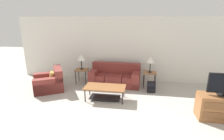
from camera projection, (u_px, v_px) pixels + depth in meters
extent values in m
cube|color=silver|center=(123.00, 49.00, 7.16)|extent=(8.93, 0.06, 2.60)
cube|color=maroon|center=(115.00, 82.00, 6.89)|extent=(1.97, 0.97, 0.22)
cube|color=maroon|center=(99.00, 76.00, 6.94)|extent=(0.66, 0.82, 0.20)
cube|color=maroon|center=(115.00, 77.00, 6.81)|extent=(0.66, 0.82, 0.20)
cube|color=maroon|center=(131.00, 78.00, 6.69)|extent=(0.66, 0.82, 0.20)
cube|color=maroon|center=(116.00, 67.00, 7.04)|extent=(1.94, 0.34, 0.40)
cube|color=maroon|center=(95.00, 76.00, 7.00)|extent=(0.32, 0.90, 0.58)
cube|color=maroon|center=(136.00, 79.00, 6.68)|extent=(0.32, 0.90, 0.58)
cube|color=maroon|center=(49.00, 85.00, 6.36)|extent=(1.34, 1.34, 0.40)
cube|color=maroon|center=(58.00, 73.00, 6.37)|extent=(0.71, 0.98, 0.40)
cube|color=maroon|center=(48.00, 79.00, 6.66)|extent=(0.99, 0.71, 0.56)
cube|color=maroon|center=(49.00, 86.00, 6.02)|extent=(0.99, 0.71, 0.56)
cube|color=tan|center=(51.00, 76.00, 6.32)|extent=(0.33, 0.39, 0.36)
cube|color=#935B33|center=(105.00, 87.00, 5.54)|extent=(1.29, 0.64, 0.04)
cylinder|color=black|center=(85.00, 96.00, 5.44)|extent=(0.03, 0.03, 0.41)
cylinder|color=black|center=(122.00, 98.00, 5.26)|extent=(0.03, 0.03, 0.41)
cylinder|color=black|center=(90.00, 89.00, 5.93)|extent=(0.03, 0.03, 0.41)
cylinder|color=black|center=(124.00, 91.00, 5.76)|extent=(0.03, 0.03, 0.41)
cube|color=black|center=(105.00, 97.00, 5.63)|extent=(0.97, 0.45, 0.02)
cube|color=#935B33|center=(82.00, 70.00, 6.95)|extent=(0.49, 0.45, 0.03)
cylinder|color=black|center=(76.00, 78.00, 6.88)|extent=(0.03, 0.03, 0.55)
cylinder|color=black|center=(86.00, 78.00, 6.82)|extent=(0.03, 0.03, 0.55)
cylinder|color=black|center=(79.00, 75.00, 7.23)|extent=(0.03, 0.03, 0.55)
cylinder|color=black|center=(88.00, 75.00, 7.17)|extent=(0.03, 0.03, 0.55)
cube|color=#935B33|center=(150.00, 73.00, 6.55)|extent=(0.49, 0.45, 0.03)
cylinder|color=black|center=(144.00, 81.00, 6.48)|extent=(0.03, 0.03, 0.55)
cylinder|color=black|center=(155.00, 82.00, 6.42)|extent=(0.03, 0.03, 0.55)
cylinder|color=black|center=(144.00, 78.00, 6.83)|extent=(0.03, 0.03, 0.55)
cylinder|color=black|center=(154.00, 79.00, 6.77)|extent=(0.03, 0.03, 0.55)
cylinder|color=black|center=(82.00, 69.00, 6.94)|extent=(0.14, 0.14, 0.02)
cylinder|color=black|center=(82.00, 64.00, 6.89)|extent=(0.04, 0.04, 0.35)
cone|color=white|center=(81.00, 57.00, 6.80)|extent=(0.33, 0.33, 0.22)
cylinder|color=black|center=(150.00, 72.00, 6.54)|extent=(0.14, 0.14, 0.02)
cylinder|color=black|center=(150.00, 67.00, 6.49)|extent=(0.04, 0.04, 0.35)
cone|color=white|center=(151.00, 60.00, 6.41)|extent=(0.33, 0.33, 0.22)
cube|color=#935B33|center=(221.00, 107.00, 4.47)|extent=(1.16, 0.50, 0.66)
cube|color=black|center=(224.00, 95.00, 4.37)|extent=(0.30, 0.20, 0.02)
cube|color=black|center=(224.00, 94.00, 4.36)|extent=(0.06, 0.04, 0.05)
cube|color=black|center=(151.00, 87.00, 6.19)|extent=(0.29, 0.19, 0.37)
cube|color=black|center=(151.00, 90.00, 6.10)|extent=(0.21, 0.05, 0.15)
cylinder|color=black|center=(149.00, 85.00, 6.31)|extent=(0.02, 0.02, 0.28)
cylinder|color=black|center=(153.00, 85.00, 6.29)|extent=(0.02, 0.02, 0.28)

